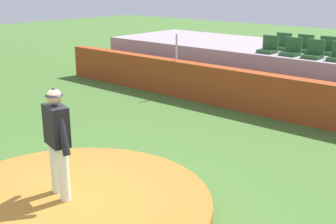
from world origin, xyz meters
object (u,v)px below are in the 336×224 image
(stadium_chair_2, at_px, (314,52))
(stadium_chair_6, at_px, (327,49))
(pitcher, at_px, (57,135))
(baseball, at_px, (63,168))
(stadium_chair_0, at_px, (269,47))
(stadium_chair_5, at_px, (304,46))
(stadium_chair_4, at_px, (282,44))
(stadium_chair_1, at_px, (292,50))

(stadium_chair_2, height_order, stadium_chair_6, same)
(pitcher, distance_m, stadium_chair_2, 7.99)
(pitcher, relative_size, baseball, 23.83)
(baseball, xyz_separation_m, stadium_chair_0, (-0.04, 7.39, 1.36))
(stadium_chair_6, bearing_deg, baseball, 80.93)
(baseball, bearing_deg, stadium_chair_5, 85.60)
(stadium_chair_0, height_order, stadium_chair_4, same)
(pitcher, height_order, baseball, pitcher)
(stadium_chair_2, height_order, stadium_chair_5, same)
(stadium_chair_1, xyz_separation_m, stadium_chair_5, (-0.04, 0.88, 0.00))
(stadium_chair_0, xyz_separation_m, stadium_chair_4, (-0.02, 0.87, 0.00))
(baseball, xyz_separation_m, stadium_chair_4, (-0.06, 8.25, 1.36))
(baseball, xyz_separation_m, stadium_chair_6, (1.32, 8.28, 1.36))
(baseball, relative_size, stadium_chair_4, 0.15)
(stadium_chair_0, xyz_separation_m, stadium_chair_5, (0.68, 0.89, 0.00))
(stadium_chair_1, bearing_deg, stadium_chair_0, 0.49)
(pitcher, distance_m, baseball, 1.40)
(baseball, height_order, stadium_chair_0, stadium_chair_0)
(stadium_chair_1, relative_size, stadium_chair_4, 1.00)
(pitcher, bearing_deg, stadium_chair_1, 104.89)
(pitcher, height_order, stadium_chair_2, pitcher)
(stadium_chair_2, bearing_deg, pitcher, 86.05)
(baseball, height_order, stadium_chair_1, stadium_chair_1)
(stadium_chair_6, bearing_deg, pitcher, 86.59)
(baseball, bearing_deg, stadium_chair_1, 84.79)
(stadium_chair_0, distance_m, stadium_chair_2, 1.39)
(stadium_chair_4, xyz_separation_m, stadium_chair_5, (0.70, 0.02, 0.00))
(pitcher, distance_m, stadium_chair_4, 8.91)
(stadium_chair_6, bearing_deg, stadium_chair_1, 53.96)
(stadium_chair_4, distance_m, stadium_chair_5, 0.70)
(pitcher, xyz_separation_m, stadium_chair_4, (-0.85, 8.86, 0.37))
(baseball, height_order, stadium_chair_6, stadium_chair_6)
(stadium_chair_1, bearing_deg, stadium_chair_4, -49.47)
(stadium_chair_0, relative_size, stadium_chair_2, 1.00)
(baseball, relative_size, stadium_chair_6, 0.15)
(stadium_chair_4, bearing_deg, stadium_chair_0, 91.12)
(stadium_chair_0, height_order, stadium_chair_2, same)
(baseball, distance_m, stadium_chair_1, 7.55)
(stadium_chair_0, relative_size, stadium_chair_5, 1.00)
(baseball, relative_size, stadium_chair_5, 0.15)
(pitcher, height_order, stadium_chair_4, pitcher)
(stadium_chair_5, bearing_deg, stadium_chair_2, 127.64)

